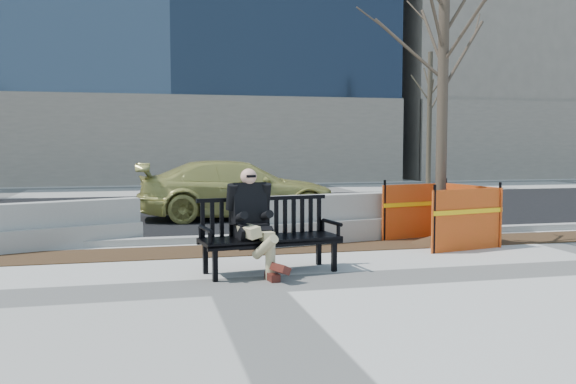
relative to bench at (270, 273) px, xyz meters
name	(u,v)px	position (x,y,z in m)	size (l,w,h in m)	color
ground	(244,285)	(-0.49, -0.69, 0.00)	(120.00, 120.00, 0.00)	beige
mulch_strip	(219,251)	(-0.49, 1.91, 0.00)	(40.00, 1.20, 0.02)	#47301C
asphalt_street	(192,212)	(-0.49, 8.11, 0.00)	(60.00, 10.40, 0.01)	black
curb	(213,239)	(-0.49, 2.86, 0.06)	(60.00, 0.25, 0.12)	#9E9B93
bench	(270,273)	(0.00, 0.00, 0.00)	(2.01, 0.72, 1.07)	black
seated_man	(251,273)	(-0.27, 0.01, 0.00)	(0.63, 1.04, 1.46)	black
tree_fence	(440,244)	(3.50, 1.70, 0.00)	(2.30, 2.30, 5.76)	#F34F1F
sedan	(239,218)	(0.52, 6.36, 0.00)	(1.98, 4.88, 1.41)	tan
jersey_barrier_left	(58,248)	(-3.21, 2.89, 0.00)	(2.88, 0.58, 0.83)	#A5A29A
jersey_barrier_right	(323,242)	(1.49, 2.40, 0.00)	(3.12, 0.62, 0.90)	#9F9D95
far_tree_right	(428,189)	(9.51, 14.34, 0.00)	(2.20, 2.20, 5.93)	#4D4231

